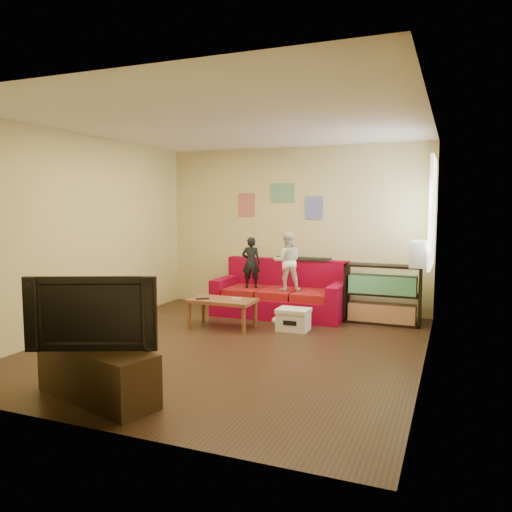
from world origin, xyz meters
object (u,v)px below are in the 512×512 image
at_px(file_box, 293,319).
at_px(child_b, 287,261).
at_px(child_a, 251,263).
at_px(tv_stand, 97,373).
at_px(coffee_table, 222,303).
at_px(bookshelf, 382,297).
at_px(sofa, 281,296).
at_px(television, 95,311).

bearing_deg(file_box, child_b, 114.99).
height_order(child_a, tv_stand, child_a).
relative_size(coffee_table, bookshelf, 0.85).
height_order(sofa, tv_stand, sofa).
height_order(sofa, bookshelf, sofa).
bearing_deg(sofa, file_box, -61.51).
relative_size(child_a, television, 0.72).
bearing_deg(file_box, tv_stand, -106.20).
relative_size(child_b, file_box, 2.04).
height_order(sofa, child_b, child_b).
distance_m(sofa, child_a, 0.72).
bearing_deg(sofa, bookshelf, -0.27).
bearing_deg(tv_stand, bookshelf, 79.74).
xyz_separation_m(coffee_table, bookshelf, (2.07, 1.14, 0.03)).
height_order(sofa, file_box, sofa).
distance_m(bookshelf, file_box, 1.42).
bearing_deg(coffee_table, tv_stand, -88.07).
xyz_separation_m(tv_stand, television, (-0.00, -0.00, 0.57)).
xyz_separation_m(sofa, child_a, (-0.45, -0.17, 0.53)).
bearing_deg(coffee_table, television, -88.07).
bearing_deg(coffee_table, child_b, 56.81).
xyz_separation_m(sofa, child_b, (0.15, -0.17, 0.58)).
height_order(coffee_table, tv_stand, tv_stand).
bearing_deg(tv_stand, file_box, 90.22).
bearing_deg(child_b, file_box, 92.17).
height_order(coffee_table, television, television).
bearing_deg(child_b, child_a, -22.82).
relative_size(child_b, coffee_table, 0.98).
distance_m(sofa, television, 3.98).
distance_m(sofa, bookshelf, 1.58).
distance_m(coffee_table, tv_stand, 2.79).
bearing_deg(bookshelf, tv_stand, -116.69).
xyz_separation_m(sofa, tv_stand, (-0.40, -3.93, -0.06)).
bearing_deg(child_a, file_box, 129.61).
bearing_deg(sofa, child_b, -48.98).
bearing_deg(television, bookshelf, 40.09).
distance_m(coffee_table, television, 2.82).
distance_m(file_box, tv_stand, 3.16).
height_order(child_b, coffee_table, child_b).
distance_m(file_box, television, 3.23).
xyz_separation_m(child_b, tv_stand, (-0.54, -3.76, -0.64)).
bearing_deg(tv_stand, coffee_table, 108.35).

